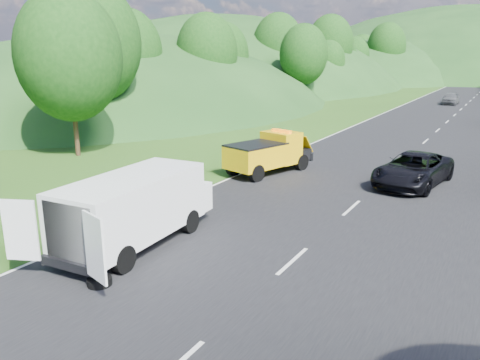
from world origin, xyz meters
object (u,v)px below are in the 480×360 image
Objects in this scene: tow_truck at (269,153)px; spare_tire at (100,285)px; white_van at (136,206)px; passing_suv at (412,185)px; worker at (104,269)px; child at (167,226)px; woman at (193,209)px; suitcase at (160,200)px.

tow_truck reaches higher than spare_tire.
white_van reaches higher than passing_suv.
white_van reaches higher than tow_truck.
white_van is 4.30× the size of worker.
tow_truck is 9.33m from child.
spare_tire is (1.65, -6.68, 0.00)m from woman.
spare_tire is (3.02, -6.28, -0.31)m from suitcase.
passing_suv is (6.79, 10.55, 0.00)m from child.
worker is at bearing -104.84° from passing_suv.
child is at bearing 99.74° from worker.
tow_truck is 7.72m from suitcase.
white_van is at bearing -70.47° from tow_truck.
spare_tire is at bearing -64.33° from suitcase.
tow_truck is 11.13m from white_van.
worker is 1.02m from spare_tire.
suitcase is 0.92× the size of spare_tire.
woman is 2.60× the size of spare_tire.
tow_truck is at bearing 94.56° from worker.
woman is 11.06m from passing_suv.
worker is 15.61m from passing_suv.
child is at bearing -71.31° from tow_truck.
white_van reaches higher than worker.
child is (0.42, -9.26, -1.10)m from tow_truck.
tow_truck is 3.12× the size of woman.
tow_truck is 14.01m from spare_tire.
woman is at bearing -73.21° from tow_truck.
child is 1.61× the size of spare_tire.
child is at bearing -114.52° from passing_suv.
spare_tire is at bearing 174.16° from woman.
tow_truck reaches higher than worker.
tow_truck is at bearing 80.48° from suitcase.
passing_suv is at bearing 46.27° from suitcase.
white_van is 2.43m from worker.
spare_tire is at bearing -72.28° from white_van.
suitcase is at bearing 115.22° from white_van.
suitcase is at bearing -125.50° from passing_suv.
passing_suv is (7.12, 8.47, 0.00)m from woman.
child is 1.76× the size of suitcase.
white_van is 10.12× the size of spare_tire.
child is 4.78m from spare_tire.
white_van is (0.67, -11.11, 0.26)m from tow_truck.
woman is 1.45m from suitcase.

